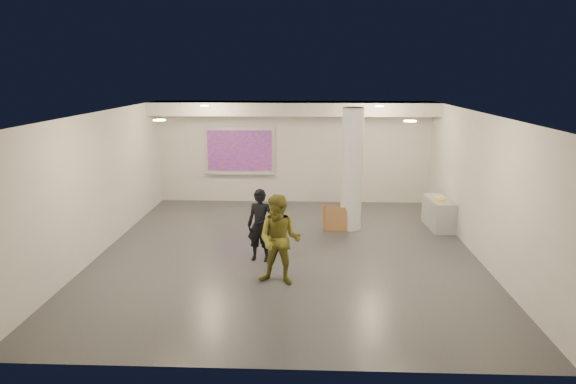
{
  "coord_description": "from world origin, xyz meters",
  "views": [
    {
      "loc": [
        0.45,
        -10.52,
        3.81
      ],
      "look_at": [
        0.0,
        0.4,
        1.25
      ],
      "focal_mm": 32.0,
      "sensor_mm": 36.0,
      "label": 1
    }
  ],
  "objects_px": {
    "credenza": "(439,213)",
    "man": "(280,240)",
    "woman": "(260,225)",
    "projection_screen": "(240,151)",
    "column": "(352,169)"
  },
  "relations": [
    {
      "from": "projection_screen",
      "to": "credenza",
      "type": "bearing_deg",
      "value": -24.95
    },
    {
      "from": "man",
      "to": "woman",
      "type": "bearing_deg",
      "value": 124.88
    },
    {
      "from": "projection_screen",
      "to": "credenza",
      "type": "height_order",
      "value": "projection_screen"
    },
    {
      "from": "column",
      "to": "man",
      "type": "xyz_separation_m",
      "value": [
        -1.57,
        -3.46,
        -0.66
      ]
    },
    {
      "from": "column",
      "to": "woman",
      "type": "relative_size",
      "value": 2.0
    },
    {
      "from": "man",
      "to": "credenza",
      "type": "bearing_deg",
      "value": 57.33
    },
    {
      "from": "column",
      "to": "projection_screen",
      "type": "height_order",
      "value": "column"
    },
    {
      "from": "column",
      "to": "projection_screen",
      "type": "relative_size",
      "value": 1.43
    },
    {
      "from": "woman",
      "to": "man",
      "type": "height_order",
      "value": "man"
    },
    {
      "from": "column",
      "to": "man",
      "type": "distance_m",
      "value": 3.86
    },
    {
      "from": "credenza",
      "to": "man",
      "type": "bearing_deg",
      "value": -139.64
    },
    {
      "from": "projection_screen",
      "to": "credenza",
      "type": "xyz_separation_m",
      "value": [
        5.32,
        -2.47,
        -1.16
      ]
    },
    {
      "from": "woman",
      "to": "column",
      "type": "bearing_deg",
      "value": 59.2
    },
    {
      "from": "credenza",
      "to": "woman",
      "type": "bearing_deg",
      "value": -153.38
    },
    {
      "from": "column",
      "to": "projection_screen",
      "type": "bearing_deg",
      "value": 139.44
    }
  ]
}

